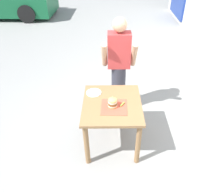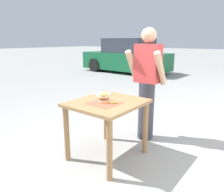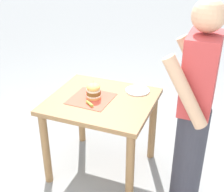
{
  "view_description": "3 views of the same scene",
  "coord_description": "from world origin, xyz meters",
  "px_view_note": "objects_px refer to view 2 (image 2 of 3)",
  "views": [
    {
      "loc": [
        -0.03,
        -2.36,
        2.62
      ],
      "look_at": [
        0.0,
        0.1,
        0.81
      ],
      "focal_mm": 35.0,
      "sensor_mm": 36.0,
      "label": 1
    },
    {
      "loc": [
        1.67,
        -2.06,
        1.51
      ],
      "look_at": [
        0.0,
        0.1,
        0.81
      ],
      "focal_mm": 35.0,
      "sensor_mm": 36.0,
      "label": 2
    },
    {
      "loc": [
        2.19,
        0.97,
        2.04
      ],
      "look_at": [
        0.0,
        0.1,
        0.81
      ],
      "focal_mm": 50.0,
      "sensor_mm": 36.0,
      "label": 3
    }
  ],
  "objects_px": {
    "side_plate_with_forks": "(104,94)",
    "parked_car_mid_block": "(126,57)",
    "sandwich": "(104,97)",
    "diner_across_table": "(147,83)",
    "patio_table": "(107,112)",
    "pickle_spear": "(113,103)"
  },
  "relations": [
    {
      "from": "side_plate_with_forks",
      "to": "parked_car_mid_block",
      "type": "bearing_deg",
      "value": 121.77
    },
    {
      "from": "sandwich",
      "to": "diner_across_table",
      "type": "bearing_deg",
      "value": 82.59
    },
    {
      "from": "diner_across_table",
      "to": "parked_car_mid_block",
      "type": "bearing_deg",
      "value": 126.57
    },
    {
      "from": "diner_across_table",
      "to": "parked_car_mid_block",
      "type": "relative_size",
      "value": 0.4
    },
    {
      "from": "patio_table",
      "to": "diner_across_table",
      "type": "xyz_separation_m",
      "value": [
        0.12,
        0.8,
        0.27
      ]
    },
    {
      "from": "patio_table",
      "to": "parked_car_mid_block",
      "type": "distance_m",
      "value": 8.0
    },
    {
      "from": "sandwich",
      "to": "parked_car_mid_block",
      "type": "bearing_deg",
      "value": 122.23
    },
    {
      "from": "pickle_spear",
      "to": "sandwich",
      "type": "bearing_deg",
      "value": -169.98
    },
    {
      "from": "patio_table",
      "to": "side_plate_with_forks",
      "type": "distance_m",
      "value": 0.39
    },
    {
      "from": "sandwich",
      "to": "pickle_spear",
      "type": "distance_m",
      "value": 0.14
    },
    {
      "from": "pickle_spear",
      "to": "parked_car_mid_block",
      "type": "bearing_deg",
      "value": 123.1
    },
    {
      "from": "parked_car_mid_block",
      "to": "side_plate_with_forks",
      "type": "bearing_deg",
      "value": -58.23
    },
    {
      "from": "sandwich",
      "to": "diner_across_table",
      "type": "relative_size",
      "value": 0.1
    },
    {
      "from": "side_plate_with_forks",
      "to": "parked_car_mid_block",
      "type": "xyz_separation_m",
      "value": [
        -4.03,
        6.5,
        -0.05
      ]
    },
    {
      "from": "patio_table",
      "to": "parked_car_mid_block",
      "type": "relative_size",
      "value": 0.21
    },
    {
      "from": "side_plate_with_forks",
      "to": "diner_across_table",
      "type": "relative_size",
      "value": 0.13
    },
    {
      "from": "sandwich",
      "to": "side_plate_with_forks",
      "type": "bearing_deg",
      "value": 130.61
    },
    {
      "from": "side_plate_with_forks",
      "to": "pickle_spear",
      "type": "bearing_deg",
      "value": -36.03
    },
    {
      "from": "pickle_spear",
      "to": "side_plate_with_forks",
      "type": "xyz_separation_m",
      "value": [
        -0.4,
        0.29,
        -0.01
      ]
    },
    {
      "from": "patio_table",
      "to": "sandwich",
      "type": "bearing_deg",
      "value": -85.48
    },
    {
      "from": "pickle_spear",
      "to": "parked_car_mid_block",
      "type": "relative_size",
      "value": 0.02
    },
    {
      "from": "diner_across_table",
      "to": "pickle_spear",
      "type": "bearing_deg",
      "value": -88.78
    }
  ]
}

